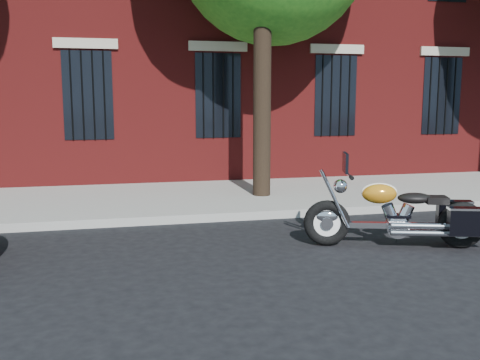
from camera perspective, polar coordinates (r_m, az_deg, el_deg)
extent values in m
plane|color=black|center=(8.28, 4.24, -6.22)|extent=(120.00, 120.00, 0.00)
cube|color=gray|center=(9.56, 1.81, -3.73)|extent=(40.00, 0.16, 0.15)
cube|color=gray|center=(11.35, -0.61, -1.76)|extent=(40.00, 3.60, 0.15)
cube|color=black|center=(12.98, -2.39, 8.97)|extent=(1.10, 0.14, 2.00)
cube|color=#B2A893|center=(13.01, -2.40, 14.04)|extent=(1.40, 0.20, 0.22)
cylinder|color=black|center=(12.90, -2.32, 8.97)|extent=(0.04, 0.04, 2.00)
cylinder|color=black|center=(10.94, 2.38, 10.61)|extent=(0.36, 0.36, 5.00)
torus|color=black|center=(7.87, 9.24, -4.54)|extent=(0.69, 0.34, 0.67)
torus|color=black|center=(8.27, 22.56, -4.46)|extent=(0.69, 0.34, 0.67)
cylinder|color=white|center=(7.87, 9.24, -4.54)|extent=(0.50, 0.20, 0.50)
cylinder|color=white|center=(8.27, 22.56, -4.46)|extent=(0.50, 0.20, 0.50)
ellipsoid|color=white|center=(7.85, 9.26, -3.82)|extent=(0.38, 0.23, 0.19)
ellipsoid|color=orange|center=(8.24, 22.61, -3.64)|extent=(0.38, 0.24, 0.19)
cube|color=white|center=(8.02, 16.06, -4.67)|extent=(1.47, 0.54, 0.08)
cylinder|color=white|center=(8.04, 16.40, -4.80)|extent=(0.36, 0.27, 0.32)
cylinder|color=white|center=(7.99, 20.21, -5.00)|extent=(1.23, 0.45, 0.09)
ellipsoid|color=orange|center=(7.89, 14.63, -1.41)|extent=(0.56, 0.42, 0.29)
ellipsoid|color=black|center=(8.01, 18.15, -1.85)|extent=(0.55, 0.42, 0.15)
cube|color=black|center=(8.48, 21.86, -3.34)|extent=(0.51, 0.29, 0.38)
cube|color=black|center=(8.00, 22.98, -4.11)|extent=(0.51, 0.29, 0.38)
cylinder|color=white|center=(7.77, 11.43, 0.65)|extent=(0.26, 0.76, 0.04)
sphere|color=white|center=(7.79, 10.66, -0.65)|extent=(0.25, 0.25, 0.20)
cube|color=black|center=(7.75, 11.17, 1.83)|extent=(0.16, 0.40, 0.28)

